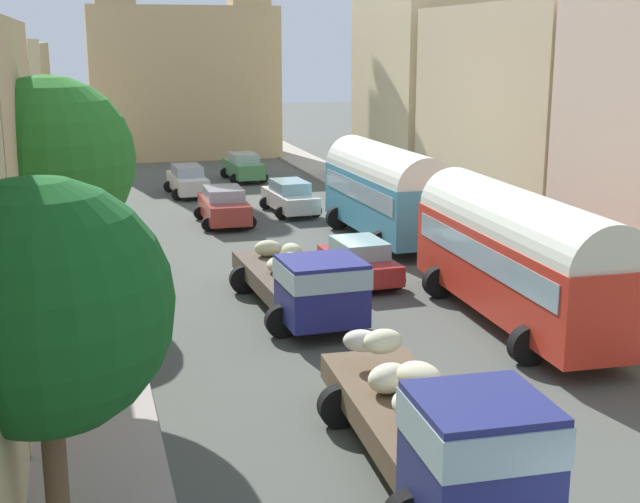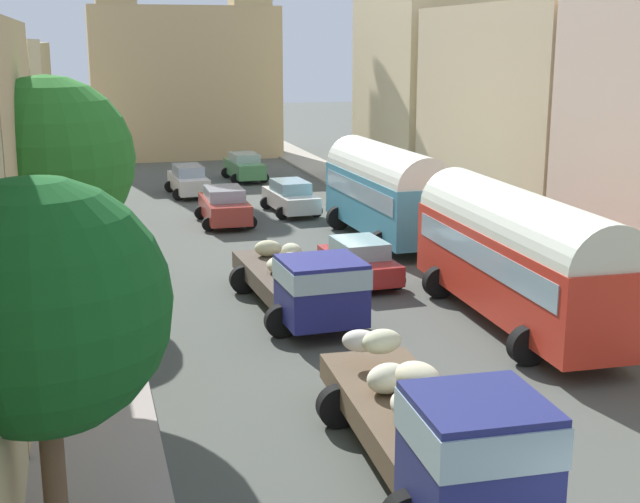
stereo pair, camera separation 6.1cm
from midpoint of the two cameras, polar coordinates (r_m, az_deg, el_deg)
name	(u,v)px [view 1 (the left image)]	position (r m, az deg, el deg)	size (l,w,h in m)	color
ground_plane	(263,234)	(36.60, -3.81, 1.18)	(154.00, 154.00, 0.00)	#4D514A
sidewalk_left	(85,242)	(35.87, -15.22, 0.58)	(2.50, 70.00, 0.14)	#9E938D
sidewalk_right	(424,223)	(38.67, 6.77, 1.89)	(2.50, 70.00, 0.14)	#9F9888
building_right_2	(515,119)	(37.88, 12.62, 8.46)	(4.08, 12.26, 9.35)	beige
building_right_3	(423,67)	(48.63, 6.73, 11.95)	(5.71, 9.33, 12.98)	beige
distant_church	(183,66)	(61.52, -9.00, 11.90)	(12.64, 6.06, 18.44)	tan
parked_bus_0	(517,252)	(24.96, 12.75, 0.00)	(3.39, 9.75, 3.87)	red
parked_bus_1	(385,189)	(34.95, 4.22, 4.14)	(3.39, 8.39, 3.87)	teal
cargo_truck_0	(441,428)	(15.62, 7.80, -11.42)	(3.10, 7.62, 2.53)	navy
cargo_truck_1	(303,281)	(25.12, -1.18, -1.93)	(3.22, 7.59, 2.17)	navy
car_0	(224,206)	(38.52, -6.36, 3.00)	(2.39, 4.24, 1.63)	#A9362C
car_1	(188,180)	(46.04, -8.71, 4.63)	(2.29, 4.30, 1.59)	white
car_2	(359,261)	(29.03, 2.52, -0.62)	(2.41, 3.92, 1.47)	#B22823
car_3	(290,197)	(40.79, -2.03, 3.60)	(2.39, 4.36, 1.54)	white
car_4	(244,167)	(50.69, -5.07, 5.57)	(2.35, 4.09, 1.59)	#519656
pedestrian_0	(77,298)	(24.81, -15.70, -2.93)	(0.52, 0.52, 1.81)	navy
pedestrian_1	(61,215)	(36.82, -16.65, 2.30)	(0.41, 0.41, 1.76)	#726E57
roadside_tree_0	(43,308)	(13.37, -17.84, -3.54)	(3.87, 3.87, 6.04)	brown
roadside_tree_1	(50,161)	(21.31, -17.34, 5.68)	(3.94, 3.94, 7.15)	brown
roadside_tree_2	(57,147)	(28.56, -16.93, 6.55)	(3.31, 3.31, 6.32)	brown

